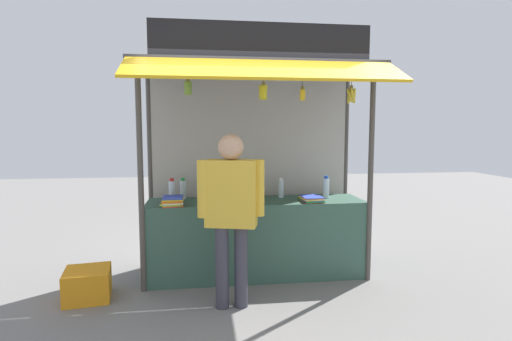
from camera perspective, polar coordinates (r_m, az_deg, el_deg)
The scene contains 16 objects.
ground_plane at distance 4.95m, azimuth 0.00°, elevation -14.46°, with size 20.00×20.00×0.00m, color slate.
stall_counter at distance 4.81m, azimuth 0.00°, elevation -9.47°, with size 2.50×0.65×0.89m, color #385B4C.
stall_structure at distance 4.78m, azimuth -0.22°, elevation 5.49°, with size 2.70×1.54×2.79m.
water_bottle_back_left at distance 4.76m, azimuth -11.77°, elevation -2.77°, with size 0.07×0.07×0.26m.
water_bottle_mid_left at distance 4.91m, azimuth 3.54°, elevation -2.54°, with size 0.07×0.07×0.23m.
water_bottle_back_right at distance 4.87m, azimuth -10.26°, elevation -2.61°, with size 0.07×0.07×0.25m.
water_bottle_left at distance 4.73m, azimuth -6.18°, elevation -2.85°, with size 0.07×0.07×0.24m.
water_bottle_far_left at distance 4.92m, azimuth 9.84°, elevation -2.41°, with size 0.08×0.08×0.27m.
magazine_stack_right at distance 4.70m, azimuth 7.83°, elevation -3.96°, with size 0.26×0.32×0.06m.
magazine_stack_front_left at distance 4.50m, azimuth -11.69°, elevation -4.25°, with size 0.25×0.33×0.09m.
banana_bunch_leftmost at distance 4.32m, azimuth 6.57°, elevation 10.61°, with size 0.07×0.07×0.29m.
banana_bunch_inner_left at distance 4.24m, azimuth 1.03°, elevation 11.01°, with size 0.11×0.11×0.29m.
banana_bunch_rightmost at distance 4.48m, azimuth 13.31°, elevation 10.30°, with size 0.11×0.11×0.32m.
banana_bunch_inner_right at distance 4.20m, azimuth -9.58°, elevation 11.43°, with size 0.10×0.10×0.25m.
vendor_person at distance 3.84m, azimuth -3.52°, elevation -4.84°, with size 0.64×0.32×1.68m.
plastic_crate at distance 4.59m, azimuth -22.66°, elevation -14.59°, with size 0.44×0.44×0.31m, color orange.
Camera 1 is at (-0.61, -4.60, 1.73)m, focal length 28.35 mm.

